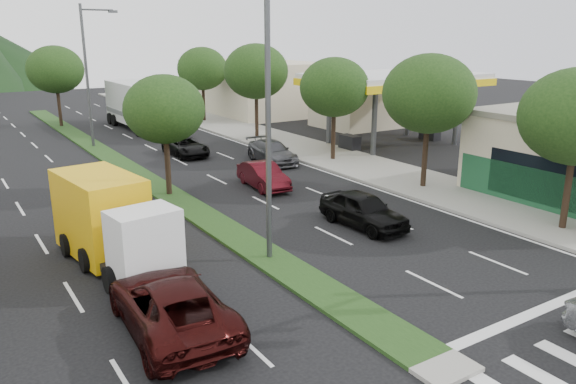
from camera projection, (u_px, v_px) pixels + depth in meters
ground at (432, 362)px, 14.21m from camera, size 160.00×160.00×0.00m
sidewalk_right at (297, 146)px, 40.92m from camera, size 5.00×90.00×0.15m
median at (113, 159)px, 36.86m from camera, size 1.60×56.00×0.12m
gas_canopy at (395, 82)px, 40.63m from camera, size 12.20×8.20×5.25m
bldg_right_far at (253, 87)px, 59.25m from camera, size 10.00×16.00×5.20m
tree_r_b at (429, 94)px, 28.79m from camera, size 4.80×4.80×6.94m
tree_r_c at (334, 87)px, 35.34m from camera, size 4.40×4.40×6.48m
tree_r_d at (256, 72)px, 43.32m from camera, size 5.00×5.00×7.17m
tree_r_e at (202, 69)px, 51.49m from camera, size 4.60×4.60×6.71m
tree_med_near at (164, 109)px, 27.57m from camera, size 4.00×4.00×6.02m
tree_med_far at (55, 70)px, 48.46m from camera, size 4.80×4.80×6.94m
streetlight_near at (273, 107)px, 19.27m from camera, size 2.60×0.25×10.00m
streetlight_mid at (89, 69)px, 39.50m from camera, size 2.60×0.25×10.00m
suv_maroon at (171, 305)px, 15.57m from camera, size 2.92×5.73×1.55m
car_queue_a at (363, 210)px, 24.01m from camera, size 1.97×4.48×1.50m
car_queue_b at (272, 152)px, 36.00m from camera, size 2.43×4.96×1.39m
car_queue_c at (263, 175)px, 30.10m from camera, size 1.82×4.24×1.36m
car_queue_d at (186, 147)px, 38.07m from camera, size 2.09×4.49×1.24m
box_truck at (110, 223)px, 20.12m from camera, size 3.09×6.55×3.12m
motorhome at (139, 105)px, 48.40m from camera, size 3.32×10.21×3.90m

